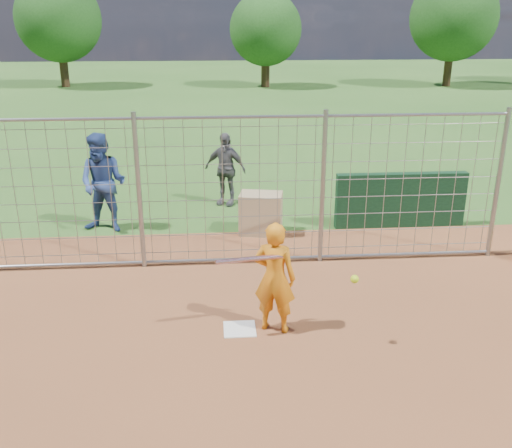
{
  "coord_description": "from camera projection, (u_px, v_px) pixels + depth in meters",
  "views": [
    {
      "loc": [
        -0.31,
        -6.93,
        3.97
      ],
      "look_at": [
        0.3,
        0.8,
        1.15
      ],
      "focal_mm": 40.0,
      "sensor_mm": 36.0,
      "label": 1
    }
  ],
  "objects": [
    {
      "name": "dugout_wall",
      "position": [
        400.0,
        200.0,
        11.31
      ],
      "size": [
        2.6,
        0.2,
        1.1
      ],
      "primitive_type": "cube",
      "color": "#11381E",
      "rests_on": "ground"
    },
    {
      "name": "batter",
      "position": [
        275.0,
        278.0,
        7.44
      ],
      "size": [
        0.65,
        0.54,
        1.53
      ],
      "primitive_type": "imported",
      "rotation": [
        0.0,
        0.0,
        2.78
      ],
      "color": "orange",
      "rests_on": "ground"
    },
    {
      "name": "backstop_fence",
      "position": [
        232.0,
        193.0,
        9.31
      ],
      "size": [
        9.08,
        0.08,
        2.6
      ],
      "color": "gray",
      "rests_on": "ground"
    },
    {
      "name": "home_plate",
      "position": [
        240.0,
        329.0,
        7.68
      ],
      "size": [
        0.43,
        0.43,
        0.02
      ],
      "primitive_type": "cube",
      "color": "silver",
      "rests_on": "ground"
    },
    {
      "name": "tree_line",
      "position": [
        268.0,
        22.0,
        33.18
      ],
      "size": [
        44.66,
        6.72,
        6.48
      ],
      "color": "#3F2B19",
      "rests_on": "ground"
    },
    {
      "name": "equipment_in_play",
      "position": [
        274.0,
        264.0,
        7.1
      ],
      "size": [
        1.74,
        0.51,
        0.23
      ],
      "color": "silver",
      "rests_on": "ground"
    },
    {
      "name": "equipment_bin",
      "position": [
        261.0,
        214.0,
        10.99
      ],
      "size": [
        0.89,
        0.7,
        0.8
      ],
      "primitive_type": "cube",
      "rotation": [
        0.0,
        0.0,
        -0.2
      ],
      "color": "tan",
      "rests_on": "ground"
    },
    {
      "name": "bystander_b",
      "position": [
        225.0,
        169.0,
        12.57
      ],
      "size": [
        1.03,
        0.76,
        1.62
      ],
      "primitive_type": "imported",
      "rotation": [
        0.0,
        0.0,
        -0.44
      ],
      "color": "#525156",
      "rests_on": "ground"
    },
    {
      "name": "ground",
      "position": [
        239.0,
        322.0,
        7.87
      ],
      "size": [
        100.0,
        100.0,
        0.0
      ],
      "primitive_type": "plane",
      "color": "#2D591E",
      "rests_on": "ground"
    },
    {
      "name": "bystander_a",
      "position": [
        103.0,
        183.0,
        10.94
      ],
      "size": [
        1.1,
        0.96,
        1.93
      ],
      "primitive_type": "imported",
      "rotation": [
        0.0,
        0.0,
        -0.27
      ],
      "color": "navy",
      "rests_on": "ground"
    }
  ]
}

